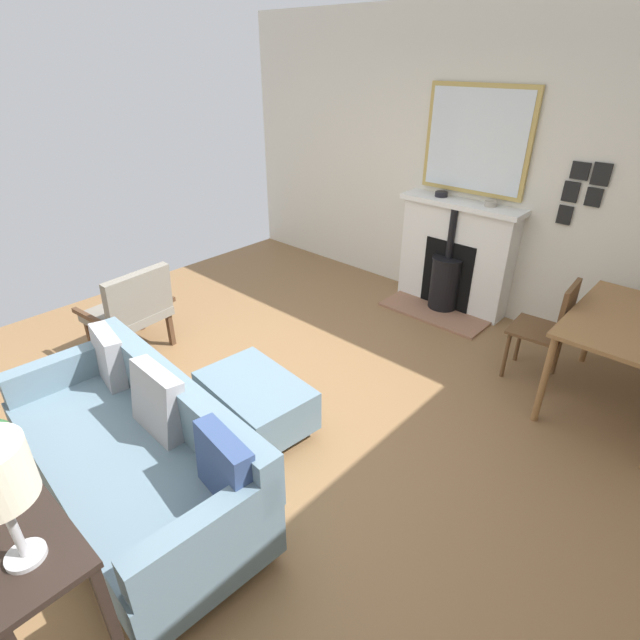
# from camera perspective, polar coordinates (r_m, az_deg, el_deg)

# --- Properties ---
(ground_plane) EXTENTS (5.48, 5.76, 0.01)m
(ground_plane) POSITION_cam_1_polar(r_m,az_deg,el_deg) (3.80, -6.62, -10.53)
(ground_plane) COLOR olive
(wall_left) EXTENTS (0.12, 5.76, 2.83)m
(wall_left) POSITION_cam_1_polar(r_m,az_deg,el_deg) (5.23, 16.52, 16.87)
(wall_left) COLOR beige
(wall_left) RESTS_ON ground
(fireplace) EXTENTS (0.66, 1.24, 1.12)m
(fireplace) POSITION_cam_1_polar(r_m,az_deg,el_deg) (5.24, 15.25, 6.65)
(fireplace) COLOR #93664C
(fireplace) RESTS_ON ground
(mirror_over_mantel) EXTENTS (0.04, 1.05, 0.97)m
(mirror_over_mantel) POSITION_cam_1_polar(r_m,az_deg,el_deg) (5.06, 17.77, 19.30)
(mirror_over_mantel) COLOR tan
(mantel_bowl_near) EXTENTS (0.13, 0.13, 0.05)m
(mantel_bowl_near) POSITION_cam_1_polar(r_m,az_deg,el_deg) (5.19, 13.97, 14.10)
(mantel_bowl_near) COLOR black
(mantel_bowl_near) RESTS_ON fireplace
(mantel_bowl_far) EXTENTS (0.12, 0.12, 0.05)m
(mantel_bowl_far) POSITION_cam_1_polar(r_m,az_deg,el_deg) (4.96, 19.28, 12.73)
(mantel_bowl_far) COLOR #9E9384
(mantel_bowl_far) RESTS_ON fireplace
(sofa) EXTENTS (0.93, 1.90, 0.84)m
(sofa) POSITION_cam_1_polar(r_m,az_deg,el_deg) (3.11, -20.48, -14.40)
(sofa) COLOR #B2B2B7
(sofa) RESTS_ON ground
(ottoman) EXTENTS (0.61, 0.85, 0.39)m
(ottoman) POSITION_cam_1_polar(r_m,az_deg,el_deg) (3.52, -7.52, -9.23)
(ottoman) COLOR #B2B2B7
(ottoman) RESTS_ON ground
(armchair_accent) EXTENTS (0.73, 0.64, 0.81)m
(armchair_accent) POSITION_cam_1_polar(r_m,az_deg,el_deg) (4.54, -21.13, 1.35)
(armchair_accent) COLOR #4C3321
(armchair_accent) RESTS_ON ground
(dining_table) EXTENTS (1.17, 0.82, 0.75)m
(dining_table) POSITION_cam_1_polar(r_m,az_deg,el_deg) (4.09, 32.75, -1.27)
(dining_table) COLOR olive
(dining_table) RESTS_ON ground
(dining_chair_near_fireplace) EXTENTS (0.43, 0.43, 0.88)m
(dining_chair_near_fireplace) POSITION_cam_1_polar(r_m,az_deg,el_deg) (4.24, 25.33, -0.50)
(dining_chair_near_fireplace) COLOR brown
(dining_chair_near_fireplace) RESTS_ON ground
(photo_gallery_row) EXTENTS (0.02, 0.33, 0.55)m
(photo_gallery_row) POSITION_cam_1_polar(r_m,az_deg,el_deg) (4.78, 28.28, 13.30)
(photo_gallery_row) COLOR black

